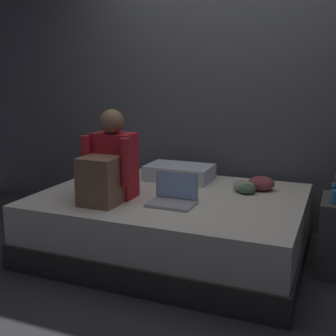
{
  "coord_description": "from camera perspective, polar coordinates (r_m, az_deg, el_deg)",
  "views": [
    {
      "loc": [
        0.97,
        -2.65,
        1.38
      ],
      "look_at": [
        -0.15,
        0.1,
        0.72
      ],
      "focal_mm": 45.98,
      "sensor_mm": 36.0,
      "label": 1
    }
  ],
  "objects": [
    {
      "name": "ground_plane",
      "position": [
        3.14,
        1.85,
        -13.62
      ],
      "size": [
        8.0,
        8.0,
        0.0
      ],
      "primitive_type": "plane",
      "color": "#2D2D33"
    },
    {
      "name": "wall_back",
      "position": [
        3.97,
        8.17,
        11.88
      ],
      "size": [
        5.6,
        0.1,
        2.7
      ],
      "primitive_type": "cube",
      "color": "#4C4F54",
      "rests_on": "ground_plane"
    },
    {
      "name": "bed",
      "position": [
        3.37,
        0.46,
        -7.4
      ],
      "size": [
        2.0,
        1.5,
        0.47
      ],
      "color": "#332D2B",
      "rests_on": "ground_plane"
    },
    {
      "name": "person_sitting",
      "position": [
        3.13,
        -7.83,
        0.24
      ],
      "size": [
        0.39,
        0.44,
        0.66
      ],
      "color": "#B21E28",
      "rests_on": "bed"
    },
    {
      "name": "laptop",
      "position": [
        3.04,
        0.72,
        -3.78
      ],
      "size": [
        0.32,
        0.23,
        0.22
      ],
      "color": "#9EA0A5",
      "rests_on": "bed"
    },
    {
      "name": "pillow",
      "position": [
        3.73,
        1.52,
        -0.59
      ],
      "size": [
        0.56,
        0.36,
        0.13
      ],
      "primitive_type": "cube",
      "color": "silver",
      "rests_on": "bed"
    },
    {
      "name": "mug",
      "position": [
        3.08,
        21.35,
        -3.6
      ],
      "size": [
        0.08,
        0.08,
        0.09
      ],
      "primitive_type": "cylinder",
      "color": "teal",
      "rests_on": "nightstand"
    },
    {
      "name": "clothes_pile",
      "position": [
        3.42,
        11.27,
        -2.25
      ],
      "size": [
        0.3,
        0.29,
        0.11
      ],
      "color": "#8E3D47",
      "rests_on": "bed"
    }
  ]
}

